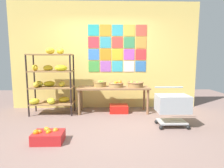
{
  "coord_description": "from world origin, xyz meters",
  "views": [
    {
      "loc": [
        0.04,
        -3.41,
        1.33
      ],
      "look_at": [
        0.16,
        0.68,
        0.79
      ],
      "focal_mm": 29.79,
      "sensor_mm": 36.0,
      "label": 1
    }
  ],
  "objects_px": {
    "fruit_basket_right": "(100,84)",
    "produce_crate_under_table": "(119,109)",
    "fruit_basket_left": "(135,84)",
    "fruit_basket_back_right": "(116,84)",
    "banana_shelf_unit": "(51,80)",
    "orange_crate_foreground": "(48,136)",
    "display_table": "(113,90)",
    "shopping_cart": "(172,105)"
  },
  "relations": [
    {
      "from": "fruit_basket_right",
      "to": "produce_crate_under_table",
      "type": "distance_m",
      "value": 0.79
    },
    {
      "from": "fruit_basket_left",
      "to": "fruit_basket_back_right",
      "type": "height_order",
      "value": "fruit_basket_back_right"
    },
    {
      "from": "banana_shelf_unit",
      "to": "produce_crate_under_table",
      "type": "height_order",
      "value": "banana_shelf_unit"
    },
    {
      "from": "orange_crate_foreground",
      "to": "display_table",
      "type": "bearing_deg",
      "value": 56.61
    },
    {
      "from": "fruit_basket_right",
      "to": "fruit_basket_back_right",
      "type": "relative_size",
      "value": 0.89
    },
    {
      "from": "fruit_basket_right",
      "to": "banana_shelf_unit",
      "type": "bearing_deg",
      "value": -171.35
    },
    {
      "from": "fruit_basket_back_right",
      "to": "orange_crate_foreground",
      "type": "relative_size",
      "value": 0.78
    },
    {
      "from": "fruit_basket_right",
      "to": "orange_crate_foreground",
      "type": "bearing_deg",
      "value": -113.76
    },
    {
      "from": "banana_shelf_unit",
      "to": "fruit_basket_back_right",
      "type": "bearing_deg",
      "value": 3.29
    },
    {
      "from": "display_table",
      "to": "shopping_cart",
      "type": "distance_m",
      "value": 1.54
    },
    {
      "from": "display_table",
      "to": "shopping_cart",
      "type": "bearing_deg",
      "value": -42.83
    },
    {
      "from": "fruit_basket_left",
      "to": "fruit_basket_back_right",
      "type": "relative_size",
      "value": 1.07
    },
    {
      "from": "fruit_basket_left",
      "to": "shopping_cart",
      "type": "distance_m",
      "value": 1.21
    },
    {
      "from": "banana_shelf_unit",
      "to": "fruit_basket_right",
      "type": "relative_size",
      "value": 4.8
    },
    {
      "from": "fruit_basket_back_right",
      "to": "produce_crate_under_table",
      "type": "height_order",
      "value": "fruit_basket_back_right"
    },
    {
      "from": "orange_crate_foreground",
      "to": "shopping_cart",
      "type": "relative_size",
      "value": 0.63
    },
    {
      "from": "display_table",
      "to": "fruit_basket_left",
      "type": "relative_size",
      "value": 4.43
    },
    {
      "from": "display_table",
      "to": "fruit_basket_right",
      "type": "relative_size",
      "value": 5.33
    },
    {
      "from": "banana_shelf_unit",
      "to": "fruit_basket_left",
      "type": "bearing_deg",
      "value": 2.09
    },
    {
      "from": "produce_crate_under_table",
      "to": "orange_crate_foreground",
      "type": "distance_m",
      "value": 2.08
    },
    {
      "from": "produce_crate_under_table",
      "to": "orange_crate_foreground",
      "type": "bearing_deg",
      "value": -126.93
    },
    {
      "from": "fruit_basket_right",
      "to": "produce_crate_under_table",
      "type": "bearing_deg",
      "value": -12.85
    },
    {
      "from": "shopping_cart",
      "to": "fruit_basket_back_right",
      "type": "bearing_deg",
      "value": 136.32
    },
    {
      "from": "orange_crate_foreground",
      "to": "shopping_cart",
      "type": "height_order",
      "value": "shopping_cart"
    },
    {
      "from": "banana_shelf_unit",
      "to": "produce_crate_under_table",
      "type": "bearing_deg",
      "value": 2.49
    },
    {
      "from": "shopping_cart",
      "to": "produce_crate_under_table",
      "type": "bearing_deg",
      "value": 135.11
    },
    {
      "from": "fruit_basket_right",
      "to": "display_table",
      "type": "bearing_deg",
      "value": -13.21
    },
    {
      "from": "fruit_basket_right",
      "to": "orange_crate_foreground",
      "type": "distance_m",
      "value": 2.03
    },
    {
      "from": "display_table",
      "to": "orange_crate_foreground",
      "type": "bearing_deg",
      "value": -123.39
    },
    {
      "from": "fruit_basket_back_right",
      "to": "shopping_cart",
      "type": "relative_size",
      "value": 0.49
    },
    {
      "from": "banana_shelf_unit",
      "to": "fruit_basket_left",
      "type": "xyz_separation_m",
      "value": [
        2.06,
        0.08,
        -0.13
      ]
    },
    {
      "from": "banana_shelf_unit",
      "to": "orange_crate_foreground",
      "type": "distance_m",
      "value": 1.8
    },
    {
      "from": "fruit_basket_right",
      "to": "produce_crate_under_table",
      "type": "height_order",
      "value": "fruit_basket_right"
    },
    {
      "from": "fruit_basket_back_right",
      "to": "fruit_basket_right",
      "type": "bearing_deg",
      "value": 167.83
    },
    {
      "from": "banana_shelf_unit",
      "to": "fruit_basket_right",
      "type": "distance_m",
      "value": 1.2
    },
    {
      "from": "fruit_basket_left",
      "to": "fruit_basket_back_right",
      "type": "xyz_separation_m",
      "value": [
        -0.48,
        0.02,
        -0.0
      ]
    },
    {
      "from": "display_table",
      "to": "orange_crate_foreground",
      "type": "distance_m",
      "value": 2.08
    },
    {
      "from": "produce_crate_under_table",
      "to": "display_table",
      "type": "bearing_deg",
      "value": 168.04
    },
    {
      "from": "display_table",
      "to": "orange_crate_foreground",
      "type": "xyz_separation_m",
      "value": [
        -1.12,
        -1.69,
        -0.47
      ]
    },
    {
      "from": "banana_shelf_unit",
      "to": "orange_crate_foreground",
      "type": "bearing_deg",
      "value": -75.97
    },
    {
      "from": "banana_shelf_unit",
      "to": "produce_crate_under_table",
      "type": "xyz_separation_m",
      "value": [
        1.65,
        0.07,
        -0.75
      ]
    },
    {
      "from": "orange_crate_foreground",
      "to": "fruit_basket_back_right",
      "type": "bearing_deg",
      "value": 54.79
    }
  ]
}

